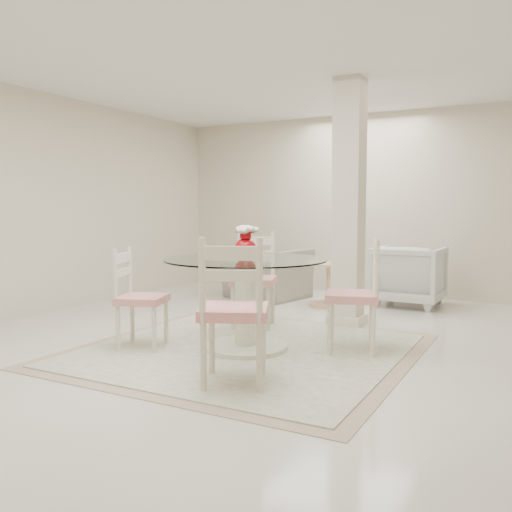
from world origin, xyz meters
The scene contains 13 objects.
ground centered at (0.00, 0.00, 0.00)m, with size 7.00×7.00×0.00m, color white.
room_shell centered at (0.00, 0.00, 1.86)m, with size 6.02×7.02×2.71m.
column centered at (0.50, 1.30, 1.35)m, with size 0.30×0.30×2.70m, color beige.
area_rug centered at (0.06, -0.26, 0.01)m, with size 2.90×2.90×0.02m.
dining_table centered at (0.06, -0.26, 0.43)m, with size 1.46×1.46×0.84m.
red_vase centered at (0.07, -0.26, 1.00)m, with size 0.23×0.21×0.30m.
dining_chair_east centered at (1.00, 0.15, 0.59)m, with size 0.57×0.57×1.13m.
dining_chair_north centered at (-0.35, 0.67, 0.60)m, with size 0.58×0.58×1.14m.
dining_chair_west centered at (-0.87, -0.67, 0.54)m, with size 0.52×0.52×1.03m.
dining_chair_south centered at (0.49, -1.20, 0.63)m, with size 0.64×0.64×1.20m.
recliner_taupe centered at (-1.13, 2.45, 0.36)m, with size 1.10×0.96×0.72m, color gray.
armchair_white centered at (0.84, 2.81, 0.40)m, with size 0.86×0.88×0.80m, color silver.
side_table centered at (-0.07, 2.24, 0.27)m, with size 0.55×0.55×0.57m.
Camera 1 is at (2.43, -4.48, 1.29)m, focal length 38.00 mm.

